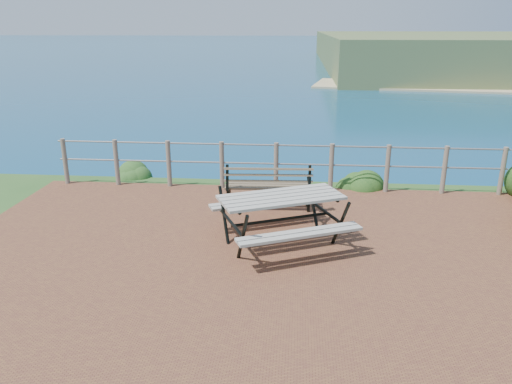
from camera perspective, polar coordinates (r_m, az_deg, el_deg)
ground at (r=7.55m, az=1.06°, el=-7.67°), size 10.00×7.00×0.12m
ocean at (r=206.79m, az=4.99°, el=17.54°), size 1200.00×1200.00×0.00m
safety_railing at (r=10.49m, az=2.32°, el=3.26°), size 9.40×0.10×1.00m
picnic_table at (r=7.84m, az=2.86°, el=-2.60°), size 2.05×1.53×0.80m
park_bench at (r=9.32m, az=1.43°, el=1.49°), size 1.64×0.49×0.92m
shrub_lip_west at (r=11.93m, az=-13.81°, el=1.77°), size 0.78×0.78×0.53m
shrub_lip_east at (r=11.19m, az=11.49°, el=0.82°), size 0.82×0.82×0.58m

